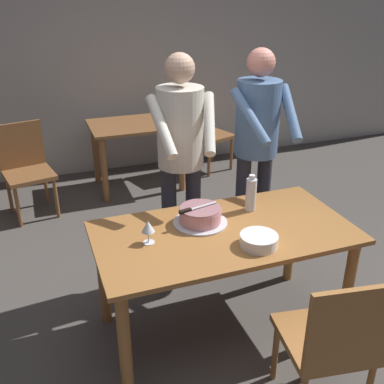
# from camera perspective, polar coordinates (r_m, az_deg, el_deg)

# --- Properties ---
(ground_plane) EXTENTS (14.00, 14.00, 0.00)m
(ground_plane) POSITION_cam_1_polar(r_m,az_deg,el_deg) (3.20, 3.69, -16.61)
(ground_plane) COLOR #4C4742
(back_wall) EXTENTS (10.00, 0.12, 2.70)m
(back_wall) POSITION_cam_1_polar(r_m,az_deg,el_deg) (5.50, -9.73, 16.56)
(back_wall) COLOR #BCB7AD
(back_wall) RESTS_ON ground_plane
(main_dining_table) EXTENTS (1.58, 0.82, 0.75)m
(main_dining_table) POSITION_cam_1_polar(r_m,az_deg,el_deg) (2.82, 4.04, -6.89)
(main_dining_table) COLOR #9E6633
(main_dining_table) RESTS_ON ground_plane
(cake_on_platter) EXTENTS (0.34, 0.34, 0.11)m
(cake_on_platter) POSITION_cam_1_polar(r_m,az_deg,el_deg) (2.81, 1.05, -3.04)
(cake_on_platter) COLOR silver
(cake_on_platter) RESTS_ON main_dining_table
(cake_knife) EXTENTS (0.27, 0.08, 0.02)m
(cake_knife) POSITION_cam_1_polar(r_m,az_deg,el_deg) (2.74, -0.19, -2.23)
(cake_knife) COLOR silver
(cake_knife) RESTS_ON cake_on_platter
(plate_stack) EXTENTS (0.22, 0.22, 0.07)m
(plate_stack) POSITION_cam_1_polar(r_m,az_deg,el_deg) (2.61, 8.44, -6.08)
(plate_stack) COLOR white
(plate_stack) RESTS_ON main_dining_table
(wine_glass_near) EXTENTS (0.08, 0.08, 0.14)m
(wine_glass_near) POSITION_cam_1_polar(r_m,az_deg,el_deg) (2.59, -5.58, -4.44)
(wine_glass_near) COLOR silver
(wine_glass_near) RESTS_ON main_dining_table
(water_bottle) EXTENTS (0.07, 0.07, 0.25)m
(water_bottle) POSITION_cam_1_polar(r_m,az_deg,el_deg) (2.97, 7.47, -0.27)
(water_bottle) COLOR silver
(water_bottle) RESTS_ON main_dining_table
(person_cutting_cake) EXTENTS (0.46, 0.57, 1.72)m
(person_cutting_cake) POSITION_cam_1_polar(r_m,az_deg,el_deg) (3.13, -1.43, 5.46)
(person_cutting_cake) COLOR #2D2D38
(person_cutting_cake) RESTS_ON ground_plane
(person_standing_beside) EXTENTS (0.47, 0.55, 1.72)m
(person_standing_beside) POSITION_cam_1_polar(r_m,az_deg,el_deg) (3.38, 8.21, 6.73)
(person_standing_beside) COLOR #2D2D38
(person_standing_beside) RESTS_ON ground_plane
(chair_near_side) EXTENTS (0.50, 0.50, 0.90)m
(chair_near_side) POSITION_cam_1_polar(r_m,az_deg,el_deg) (2.48, 17.38, -17.42)
(chair_near_side) COLOR #9E6633
(chair_near_side) RESTS_ON ground_plane
(background_table) EXTENTS (1.00, 0.70, 0.74)m
(background_table) POSITION_cam_1_polar(r_m,az_deg,el_deg) (5.01, -6.98, 6.85)
(background_table) COLOR brown
(background_table) RESTS_ON ground_plane
(background_chair_0) EXTENTS (0.52, 0.52, 0.90)m
(background_chair_0) POSITION_cam_1_polar(r_m,az_deg,el_deg) (4.69, -20.22, 3.05)
(background_chair_0) COLOR brown
(background_chair_0) RESTS_ON ground_plane
(background_chair_2) EXTENTS (0.56, 0.56, 0.90)m
(background_chair_2) POSITION_cam_1_polar(r_m,az_deg,el_deg) (5.47, 1.80, 7.61)
(background_chair_2) COLOR brown
(background_chair_2) RESTS_ON ground_plane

